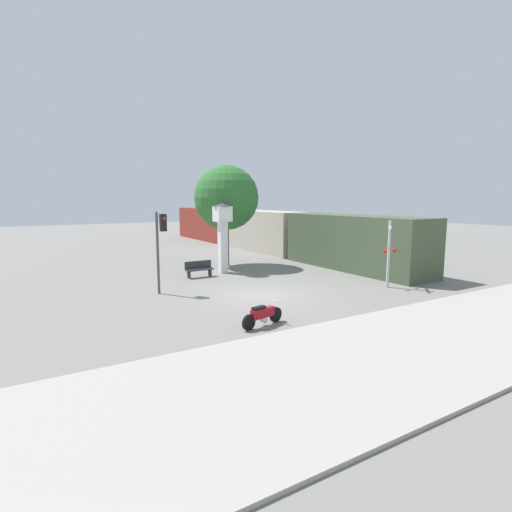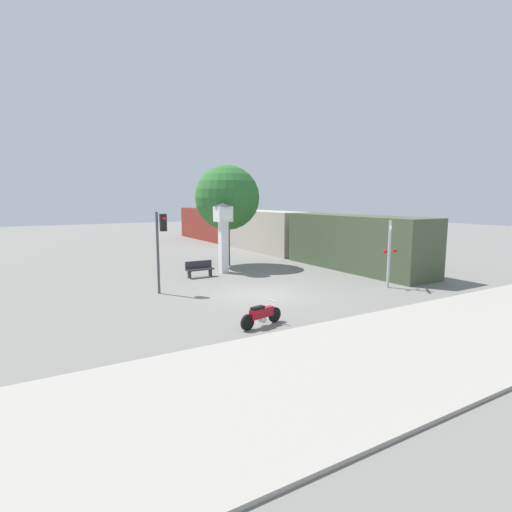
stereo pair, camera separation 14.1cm
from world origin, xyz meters
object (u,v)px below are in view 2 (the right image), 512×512
Objects in this scene: bench at (199,269)px; traffic_light at (161,237)px; freight_train at (263,231)px; street_tree at (227,198)px; motorcycle at (261,315)px; clock_tower at (223,227)px; railroad_crossing_signal at (389,251)px.

traffic_light is at bearing -137.81° from bench.
freight_train is 9.00m from street_tree.
motorcycle is 7.13m from traffic_light.
street_tree reaches higher than bench.
street_tree reaches higher than clock_tower.
railroad_crossing_signal is (5.28, -7.93, -0.93)m from clock_tower.
motorcycle is 0.55× the size of railroad_crossing_signal.
clock_tower reaches higher than freight_train.
freight_train is at bearing 42.00° from traffic_light.
motorcycle is 21.11m from freight_train.
bench is at bearing -139.00° from street_tree.
traffic_light reaches higher than freight_train.
railroad_crossing_signal is 11.17m from street_tree.
railroad_crossing_signal is at bearing -68.97° from street_tree.
motorcycle is 9.50m from bench.
street_tree is at bearing 57.86° from clock_tower.
bench is at bearing -162.35° from clock_tower.
traffic_light is (-12.55, -11.30, 0.94)m from freight_train.
railroad_crossing_signal is (8.68, 2.01, 1.45)m from motorcycle.
street_tree is (4.78, 12.14, 4.08)m from motorcycle.
clock_tower is 3.11m from street_tree.
motorcycle is at bearing -99.64° from bench.
freight_train is 8.58× the size of traffic_light.
street_tree reaches higher than traffic_light.
motorcycle is 0.48× the size of traffic_light.
railroad_crossing_signal is 0.51× the size of street_tree.
traffic_light is at bearing 155.55° from railroad_crossing_signal.
bench is at bearing 133.95° from railroad_crossing_signal.
bench is (-3.19, -2.78, -3.99)m from street_tree.
bench is at bearing -138.07° from freight_train.
railroad_crossing_signal is at bearing -56.37° from clock_tower.
clock_tower is 0.63× the size of street_tree.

